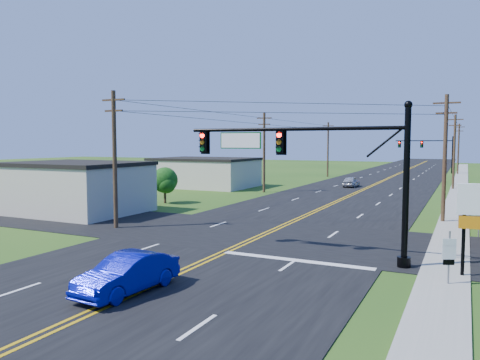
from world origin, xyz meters
The scene contains 19 objects.
ground centered at (0.00, 0.00, 0.00)m, with size 260.00×260.00×0.00m, color #204513.
road_main centered at (0.00, 50.00, 0.02)m, with size 16.00×220.00×0.04m, color black.
road_cross centered at (0.00, 12.00, 0.02)m, with size 70.00×10.00×0.04m, color black.
sidewalk centered at (10.50, 40.00, 0.04)m, with size 2.00×160.00×0.08m, color gray.
signal_mast_main centered at (4.34, 8.00, 4.75)m, with size 11.30×0.60×7.48m.
signal_mast_far centered at (4.44, 80.00, 4.55)m, with size 10.98×0.60×7.48m.
cream_bldg_near centered at (-17.00, 14.00, 2.06)m, with size 10.20×8.20×4.10m.
cream_bldg_far centered at (-19.00, 38.00, 1.86)m, with size 12.20×9.20×3.70m.
utility_pole_left_a centered at (-9.50, 10.00, 4.72)m, with size 1.80×0.28×9.00m.
utility_pole_left_b centered at (-9.50, 35.00, 4.72)m, with size 1.80×0.28×9.00m.
utility_pole_left_c centered at (-9.50, 62.00, 4.72)m, with size 1.80×0.28×9.00m.
utility_pole_right_a centered at (9.80, 22.00, 4.72)m, with size 1.80×0.28×9.00m.
utility_pole_right_b centered at (9.80, 48.00, 4.72)m, with size 1.80×0.28×9.00m.
utility_pole_right_c centered at (9.80, 78.00, 4.72)m, with size 1.80×0.28×9.00m.
tree_left centered at (-14.00, 22.00, 2.16)m, with size 2.40×2.40×3.37m.
blue_car centered at (-0.07, -0.30, 0.72)m, with size 1.53×4.37×1.44m, color #070D9B.
distant_car centered at (-1.93, 45.52, 0.66)m, with size 1.55×3.86×1.31m, color #B0B0B5.
route_sign centered at (10.69, 5.98, 1.27)m, with size 0.51×0.25×2.18m.
stop_sign centered at (11.98, 16.98, 1.52)m, with size 0.75×0.08×2.11m.
Camera 1 is at (11.19, -13.87, 5.64)m, focal length 35.00 mm.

